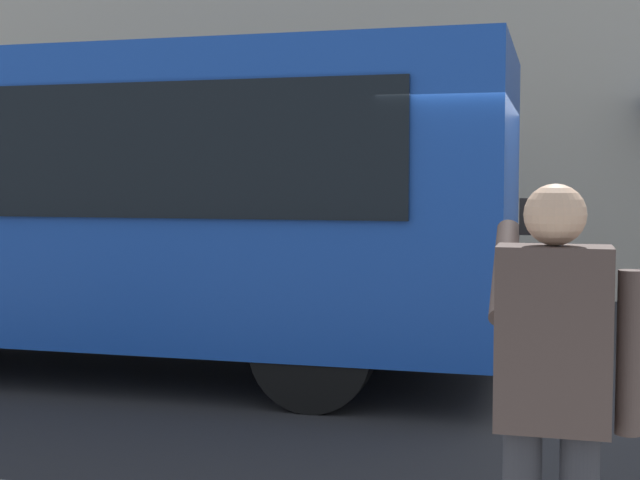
# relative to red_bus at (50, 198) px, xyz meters

# --- Properties ---
(ground_plane) EXTENTS (60.00, 60.00, 0.00)m
(ground_plane) POSITION_rel_red_bus_xyz_m (-4.81, 0.07, -1.68)
(ground_plane) COLOR #232326
(red_bus) EXTENTS (9.05, 2.54, 3.08)m
(red_bus) POSITION_rel_red_bus_xyz_m (0.00, 0.00, 0.00)
(red_bus) COLOR #1947AD
(red_bus) RESTS_ON ground_plane
(pedestrian_photographer) EXTENTS (0.53, 0.52, 1.70)m
(pedestrian_photographer) POSITION_rel_red_bus_xyz_m (-4.90, 4.67, -0.54)
(pedestrian_photographer) COLOR #2D2D33
(pedestrian_photographer) RESTS_ON sidewalk_curb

